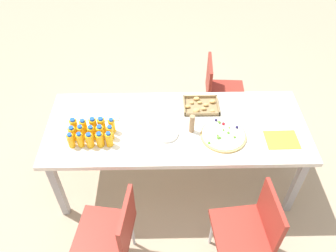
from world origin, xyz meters
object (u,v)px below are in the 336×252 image
object	(u,v)px
juice_bottle_1	(80,140)
juice_bottle_11	(84,126)
juice_bottle_3	(100,140)
chair_near_right	(251,227)
juice_bottle_10	(74,126)
juice_bottle_2	(90,140)
juice_bottle_0	(71,140)
juice_bottle_14	(112,126)
paper_folder	(282,140)
juice_bottle_4	(109,139)
juice_bottle_5	(73,134)
chair_near_left	(113,231)
fruit_pizza	(223,135)
plate_stack	(166,134)
cardboard_tube	(192,124)
juice_bottle_13	(102,125)
party_table	(177,131)
juice_bottle_9	(110,132)
juice_bottle_6	(81,133)
napkin_stack	(111,115)
snack_tray	(201,106)
juice_bottle_12	(93,125)
chair_far_right	(219,89)
juice_bottle_7	(91,133)
juice_bottle_8	(100,133)

from	to	relation	value
juice_bottle_1	juice_bottle_11	size ratio (longest dim) A/B	1.03
juice_bottle_3	juice_bottle_11	size ratio (longest dim) A/B	1.01
chair_near_right	juice_bottle_10	distance (m)	1.56
juice_bottle_2	juice_bottle_0	bearing A→B (deg)	179.40
juice_bottle_14	paper_folder	world-z (taller)	juice_bottle_14
juice_bottle_4	juice_bottle_5	distance (m)	0.30
chair_near_left	juice_bottle_1	bearing A→B (deg)	32.66
fruit_pizza	plate_stack	size ratio (longest dim) A/B	1.96
cardboard_tube	juice_bottle_13	bearing A→B (deg)	179.28
party_table	juice_bottle_5	xyz separation A→B (m)	(-0.83, -0.14, 0.13)
chair_near_right	juice_bottle_9	size ratio (longest dim) A/B	6.32
paper_folder	juice_bottle_6	bearing A→B (deg)	178.31
party_table	chair_near_left	bearing A→B (deg)	-120.95
fruit_pizza	napkin_stack	xyz separation A→B (m)	(-0.93, 0.26, -0.01)
napkin_stack	paper_folder	bearing A→B (deg)	-12.70
snack_tray	cardboard_tube	distance (m)	0.32
napkin_stack	juice_bottle_3	bearing A→B (deg)	-97.03
juice_bottle_0	juice_bottle_3	xyz separation A→B (m)	(0.22, 0.00, 0.00)
juice_bottle_4	juice_bottle_5	world-z (taller)	juice_bottle_4
juice_bottle_1	cardboard_tube	bearing A→B (deg)	9.22
snack_tray	juice_bottle_13	bearing A→B (deg)	-161.09
juice_bottle_11	juice_bottle_4	bearing A→B (deg)	-33.77
plate_stack	juice_bottle_10	bearing A→B (deg)	176.73
juice_bottle_12	napkin_stack	distance (m)	0.23
juice_bottle_10	juice_bottle_9	bearing A→B (deg)	-12.67
juice_bottle_0	paper_folder	distance (m)	1.66
juice_bottle_4	napkin_stack	distance (m)	0.35
juice_bottle_12	snack_tray	world-z (taller)	juice_bottle_12
chair_far_right	juice_bottle_6	bearing A→B (deg)	-50.17
juice_bottle_5	juice_bottle_13	size ratio (longest dim) A/B	0.90
chair_near_left	juice_bottle_5	bearing A→B (deg)	35.43
party_table	chair_far_right	xyz separation A→B (m)	(0.48, 0.78, -0.18)
juice_bottle_13	napkin_stack	bearing A→B (deg)	76.72
juice_bottle_0	juice_bottle_11	bearing A→B (deg)	64.23
juice_bottle_4	paper_folder	size ratio (longest dim) A/B	0.53
juice_bottle_4	plate_stack	bearing A→B (deg)	12.69
juice_bottle_1	snack_tray	world-z (taller)	juice_bottle_1
party_table	juice_bottle_1	xyz separation A→B (m)	(-0.76, -0.21, 0.13)
chair_near_left	chair_near_right	distance (m)	1.00
juice_bottle_2	juice_bottle_7	bearing A→B (deg)	88.54
juice_bottle_7	juice_bottle_8	distance (m)	0.07
juice_bottle_3	snack_tray	xyz separation A→B (m)	(0.82, 0.43, -0.05)
cardboard_tube	chair_near_left	bearing A→B (deg)	-129.07
chair_far_right	paper_folder	world-z (taller)	chair_far_right
juice_bottle_4	napkin_stack	xyz separation A→B (m)	(-0.03, 0.34, -0.06)
cardboard_tube	juice_bottle_7	bearing A→B (deg)	-175.21
juice_bottle_3	juice_bottle_4	size ratio (longest dim) A/B	0.98
juice_bottle_10	juice_bottle_11	xyz separation A→B (m)	(0.07, 0.01, -0.01)
juice_bottle_11	napkin_stack	bearing A→B (deg)	45.25
napkin_stack	fruit_pizza	bearing A→B (deg)	-15.81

